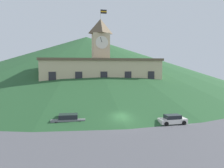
% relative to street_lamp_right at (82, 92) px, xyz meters
% --- Properties ---
extents(ground_plane, '(160.00, 160.00, 0.00)m').
position_rel_street_lamp_right_xyz_m(ground_plane, '(5.31, -15.06, -3.69)').
color(ground_plane, '#4C4C51').
extents(civic_building, '(30.33, 10.73, 23.82)m').
position_rel_street_lamp_right_xyz_m(civic_building, '(5.31, 7.71, 2.55)').
color(civic_building, '#C6B289').
rests_on(civic_building, ground).
extents(banner_fence, '(31.14, 0.12, 2.44)m').
position_rel_street_lamp_right_xyz_m(banner_fence, '(5.31, -0.67, -2.47)').
color(banner_fence, gold).
rests_on(banner_fence, ground).
extents(hillside_backdrop, '(138.52, 138.52, 22.50)m').
position_rel_street_lamp_right_xyz_m(hillside_backdrop, '(5.31, 51.22, 7.56)').
color(hillside_backdrop, '#234C28').
rests_on(hillside_backdrop, ground).
extents(street_lamp_right, '(1.26, 0.36, 5.09)m').
position_rel_street_lamp_right_xyz_m(street_lamp_right, '(0.00, 0.00, 0.00)').
color(street_lamp_right, black).
rests_on(street_lamp_right, ground).
extents(street_lamp_far_left, '(1.26, 0.36, 4.39)m').
position_rel_street_lamp_right_xyz_m(street_lamp_far_left, '(9.52, 0.00, -0.45)').
color(street_lamp_far_left, black).
rests_on(street_lamp_far_left, ground).
extents(car_white_taxi, '(4.53, 2.19, 1.50)m').
position_rel_street_lamp_right_xyz_m(car_white_taxi, '(13.41, -16.52, -3.00)').
color(car_white_taxi, white).
rests_on(car_white_taxi, ground).
extents(car_green_wagon, '(4.67, 2.27, 1.55)m').
position_rel_street_lamp_right_xyz_m(car_green_wagon, '(7.31, -10.99, -2.98)').
color(car_green_wagon, '#2D663D').
rests_on(car_green_wagon, ground).
extents(car_gray_pickup, '(5.40, 2.60, 1.75)m').
position_rel_street_lamp_right_xyz_m(car_gray_pickup, '(-3.14, -13.86, -2.88)').
color(car_gray_pickup, slate).
rests_on(car_gray_pickup, ground).
extents(pedestrian, '(0.52, 0.52, 1.71)m').
position_rel_street_lamp_right_xyz_m(pedestrian, '(7.46, -2.28, -2.76)').
color(pedestrian, brown).
rests_on(pedestrian, ground).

